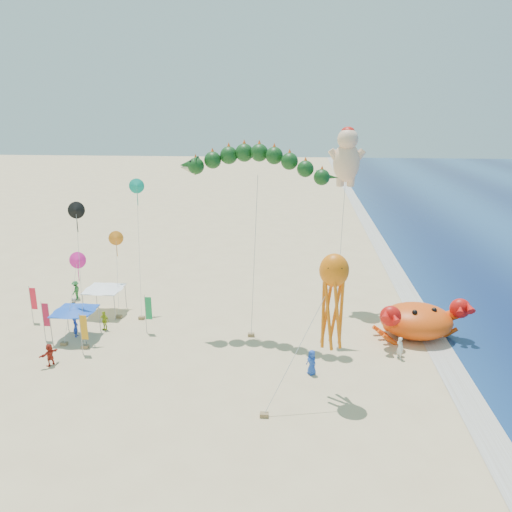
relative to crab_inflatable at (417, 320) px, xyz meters
The scene contains 11 objects.
ground 11.03m from the crab_inflatable, 166.82° to the right, with size 320.00×320.00×0.00m, color #D1B784.
foam_strip 3.19m from the crab_inflatable, 61.48° to the right, with size 320.00×320.00×0.00m, color silver.
crab_inflatable is the anchor object (origin of this frame).
dragon_kite 17.31m from the crab_inflatable, behind, with size 11.73×3.15×14.47m.
cherub_kite 14.98m from the crab_inflatable, 128.14° to the left, with size 2.31×5.22×15.94m.
octopus_kite 12.60m from the crab_inflatable, 129.43° to the right, with size 5.02×3.92×9.21m.
canopy_blue 26.80m from the crab_inflatable, behind, with size 3.23×3.23×2.71m.
canopy_white 26.42m from the crab_inflatable, behind, with size 3.30×3.30×2.71m.
feather_flags 26.69m from the crab_inflatable, behind, with size 10.81×5.25×3.20m.
beachgoers 23.29m from the crab_inflatable, behind, with size 29.09×13.90×1.80m.
small_kites 26.07m from the crab_inflatable, behind, with size 4.32×10.08×11.69m.
Camera 1 is at (1.30, -34.62, 17.26)m, focal length 35.00 mm.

